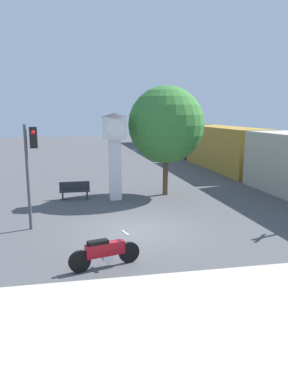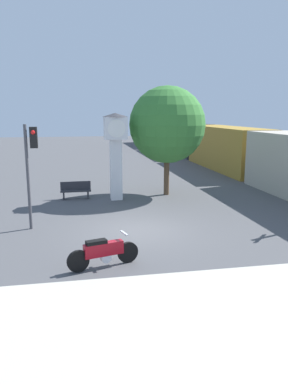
% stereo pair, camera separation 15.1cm
% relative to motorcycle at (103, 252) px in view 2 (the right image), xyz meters
% --- Properties ---
extents(ground_plane, '(120.00, 120.00, 0.00)m').
position_rel_motorcycle_xyz_m(ground_plane, '(1.53, 3.31, -0.47)').
color(ground_plane, '#4C4C4F').
extents(sidewalk_strip, '(36.00, 6.00, 0.10)m').
position_rel_motorcycle_xyz_m(sidewalk_strip, '(1.53, -4.00, -0.42)').
color(sidewalk_strip, '#BCB7A8').
rests_on(sidewalk_strip, ground_plane).
extents(motorcycle, '(2.18, 0.78, 0.98)m').
position_rel_motorcycle_xyz_m(motorcycle, '(0.00, 0.00, 0.00)').
color(motorcycle, black).
rests_on(motorcycle, ground_plane).
extents(clock_tower, '(1.35, 1.35, 4.52)m').
position_rel_motorcycle_xyz_m(clock_tower, '(1.41, 8.87, 2.54)').
color(clock_tower, white).
rests_on(clock_tower, ground_plane).
extents(freight_train, '(2.80, 47.49, 3.40)m').
position_rel_motorcycle_xyz_m(freight_train, '(11.55, 24.18, 1.23)').
color(freight_train, '#ADA393').
rests_on(freight_train, ground_plane).
extents(traffic_light, '(0.50, 0.35, 4.10)m').
position_rel_motorcycle_xyz_m(traffic_light, '(-2.38, 4.32, 2.35)').
color(traffic_light, '#47474C').
rests_on(traffic_light, ground_plane).
extents(street_tree, '(4.16, 4.16, 5.96)m').
position_rel_motorcycle_xyz_m(street_tree, '(4.31, 9.51, 3.40)').
color(street_tree, brown).
rests_on(street_tree, ground_plane).
extents(bench, '(1.60, 0.44, 0.92)m').
position_rel_motorcycle_xyz_m(bench, '(-0.71, 9.37, 0.02)').
color(bench, '#2D2D33').
rests_on(bench, ground_plane).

